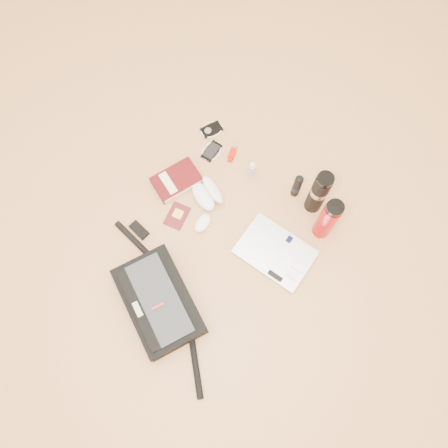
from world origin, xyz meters
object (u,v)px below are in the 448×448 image
object	(u,v)px
thermos_red	(327,220)
laptop	(275,253)
book	(177,180)
thermos_black	(319,193)
messenger_bag	(159,301)

from	to	relation	value
thermos_red	laptop	bearing A→B (deg)	-114.40
book	laptop	bearing A→B (deg)	20.11
book	thermos_black	distance (m)	0.66
messenger_bag	book	distance (m)	0.58
laptop	book	xyz separation A→B (m)	(-0.58, -0.01, 0.01)
laptop	thermos_black	distance (m)	0.33
laptop	book	distance (m)	0.58
laptop	thermos_red	xyz separation A→B (m)	(0.10, 0.22, 0.14)
laptop	thermos_black	size ratio (longest dim) A/B	1.13
laptop	thermos_red	distance (m)	0.27
book	thermos_black	size ratio (longest dim) A/B	0.84
thermos_black	laptop	bearing A→B (deg)	-89.69
messenger_bag	laptop	size ratio (longest dim) A/B	2.33
laptop	book	bearing A→B (deg)	177.73
messenger_bag	laptop	xyz separation A→B (m)	(0.26, 0.49, -0.04)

